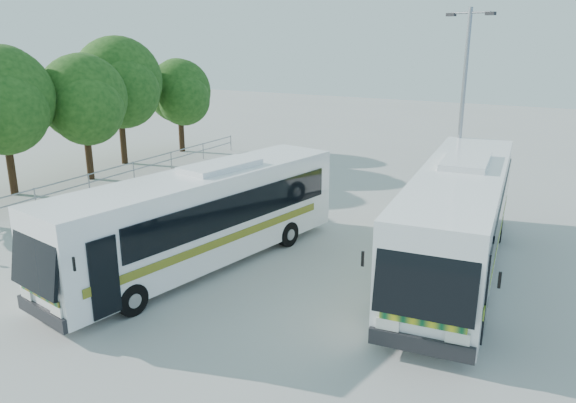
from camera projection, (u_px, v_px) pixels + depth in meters
The scene contains 10 objects.
ground at pixel (226, 251), 19.86m from camera, with size 100.00×100.00×0.00m, color #A4A49E.
kerb_divider at pixel (207, 223), 22.58m from camera, with size 0.40×16.00×0.15m, color #B2B2AD.
railing at pixel (104, 175), 27.61m from camera, with size 0.06×22.00×1.00m.
tree_far_b at pixel (2, 98), 25.55m from camera, with size 5.33×5.03×6.96m.
tree_far_c at pixel (84, 98), 28.51m from camera, with size 4.97×4.69×6.49m.
tree_far_d at pixel (119, 81), 32.01m from camera, with size 5.62×5.30×7.33m.
tree_far_e at pixel (180, 91), 35.75m from camera, with size 4.54×4.28×5.92m.
coach_main at pixel (201, 216), 18.10m from camera, with size 4.24×11.49×3.13m.
coach_adjacent at pixel (458, 217), 17.65m from camera, with size 3.58×12.24×3.35m.
lamppost at pixel (462, 106), 22.28m from camera, with size 1.98×0.86×8.36m.
Camera 1 is at (10.83, -15.21, 7.33)m, focal length 35.00 mm.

